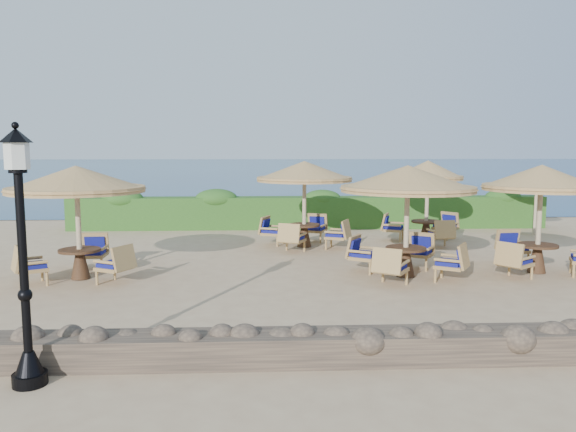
# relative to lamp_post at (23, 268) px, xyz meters

# --- Properties ---
(ground) EXTENTS (120.00, 120.00, 0.00)m
(ground) POSITION_rel_lamp_post_xyz_m (4.80, 6.80, -1.55)
(ground) COLOR tan
(ground) RESTS_ON ground
(sea) EXTENTS (160.00, 160.00, 0.00)m
(sea) POSITION_rel_lamp_post_xyz_m (4.80, 76.80, -1.55)
(sea) COLOR navy
(sea) RESTS_ON ground
(hedge) EXTENTS (18.00, 0.90, 1.20)m
(hedge) POSITION_rel_lamp_post_xyz_m (4.80, 14.00, -0.95)
(hedge) COLOR #234E19
(hedge) RESTS_ON ground
(stone_wall) EXTENTS (15.00, 0.65, 0.44)m
(stone_wall) POSITION_rel_lamp_post_xyz_m (4.80, 0.60, -1.33)
(stone_wall) COLOR brown
(stone_wall) RESTS_ON ground
(lamp_post) EXTENTS (0.44, 0.44, 3.31)m
(lamp_post) POSITION_rel_lamp_post_xyz_m (0.00, 0.00, 0.00)
(lamp_post) COLOR black
(lamp_post) RESTS_ON ground
(extra_parasol) EXTENTS (2.30, 2.30, 2.41)m
(extra_parasol) POSITION_rel_lamp_post_xyz_m (12.60, 12.00, 0.62)
(extra_parasol) COLOR #C7B28C
(extra_parasol) RESTS_ON ground
(cafe_set_0) EXTENTS (3.14, 3.14, 2.65)m
(cafe_set_0) POSITION_rel_lamp_post_xyz_m (-1.25, 5.99, 0.43)
(cafe_set_0) COLOR #C7B28C
(cafe_set_0) RESTS_ON ground
(cafe_set_1) EXTENTS (3.20, 3.20, 2.65)m
(cafe_set_1) POSITION_rel_lamp_post_xyz_m (6.44, 5.87, 0.36)
(cafe_set_1) COLOR #C7B28C
(cafe_set_1) RESTS_ON ground
(cafe_set_2) EXTENTS (2.82, 2.83, 2.65)m
(cafe_set_2) POSITION_rel_lamp_post_xyz_m (9.77, 6.13, 0.36)
(cafe_set_2) COLOR #C7B28C
(cafe_set_2) RESTS_ON ground
(cafe_set_3) EXTENTS (2.97, 2.97, 2.65)m
(cafe_set_3) POSITION_rel_lamp_post_xyz_m (4.32, 10.01, 0.31)
(cafe_set_3) COLOR #C7B28C
(cafe_set_3) RESTS_ON ground
(cafe_set_4) EXTENTS (2.75, 2.57, 2.65)m
(cafe_set_4) POSITION_rel_lamp_post_xyz_m (8.33, 10.65, 0.20)
(cafe_set_4) COLOR #C7B28C
(cafe_set_4) RESTS_ON ground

